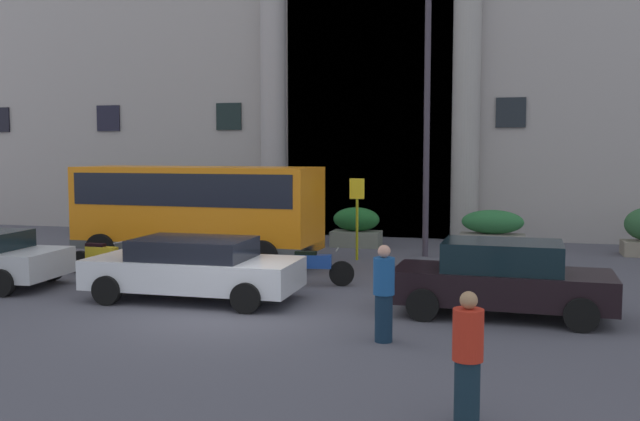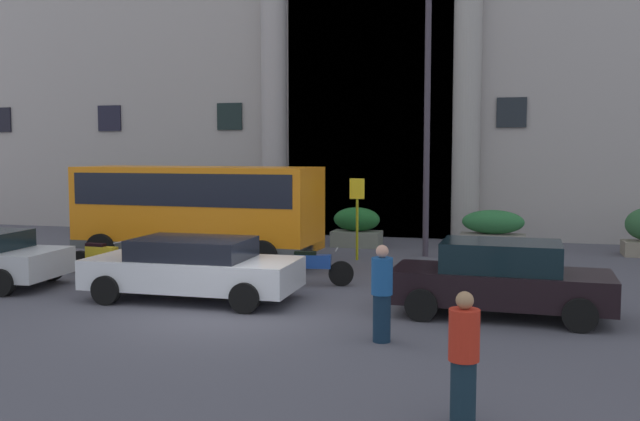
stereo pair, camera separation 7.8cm
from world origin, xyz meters
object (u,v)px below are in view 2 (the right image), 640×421
at_px(hedge_planter_far_east, 99,217).
at_px(hedge_planter_east, 493,231).
at_px(bus_stop_sign, 357,209).
at_px(pedestrian_child_trailing, 382,293).
at_px(motorcycle_near_kerb, 100,257).
at_px(pedestrian_man_crossing, 464,359).
at_px(parked_compact_extra, 193,267).
at_px(hedge_planter_far_west, 357,228).
at_px(scooter_by_planter, 311,267).
at_px(lamppost_plaza_centre, 427,102).
at_px(orange_minibus, 198,206).
at_px(hedge_planter_entrance_right, 185,219).
at_px(parked_sedan_far, 501,278).

distance_m(hedge_planter_far_east, hedge_planter_east, 14.64).
distance_m(bus_stop_sign, pedestrian_child_trailing, 8.87).
bearing_deg(motorcycle_near_kerb, pedestrian_man_crossing, -35.13).
xyz_separation_m(bus_stop_sign, parked_compact_extra, (-2.26, -6.30, -0.80)).
height_order(hedge_planter_far_west, pedestrian_child_trailing, pedestrian_child_trailing).
distance_m(parked_compact_extra, pedestrian_man_crossing, 8.24).
xyz_separation_m(bus_stop_sign, pedestrian_child_trailing, (2.28, -8.54, -0.68)).
distance_m(scooter_by_planter, lamppost_plaza_centre, 7.17).
height_order(hedge_planter_east, pedestrian_child_trailing, pedestrian_child_trailing).
xyz_separation_m(orange_minibus, pedestrian_man_crossing, (8.11, -10.04, -0.86)).
xyz_separation_m(hedge_planter_east, parked_compact_extra, (-6.08, -9.41, 0.06)).
xyz_separation_m(hedge_planter_far_east, lamppost_plaza_centre, (12.69, -2.05, 3.99)).
bearing_deg(scooter_by_planter, bus_stop_sign, 78.10).
bearing_deg(bus_stop_sign, parked_compact_extra, -109.71).
height_order(orange_minibus, hedge_planter_entrance_right, orange_minibus).
distance_m(orange_minibus, hedge_planter_entrance_right, 6.04).
bearing_deg(parked_sedan_far, bus_stop_sign, 126.02).
xyz_separation_m(hedge_planter_far_west, scooter_by_planter, (0.40, -6.98, -0.18)).
height_order(hedge_planter_far_west, motorcycle_near_kerb, hedge_planter_far_west).
height_order(orange_minibus, hedge_planter_far_east, orange_minibus).
distance_m(orange_minibus, pedestrian_child_trailing, 9.43).
bearing_deg(bus_stop_sign, motorcycle_near_kerb, -144.86).
xyz_separation_m(hedge_planter_far_west, hedge_planter_far_east, (-10.18, 0.46, 0.06)).
height_order(hedge_planter_entrance_right, pedestrian_man_crossing, pedestrian_man_crossing).
bearing_deg(scooter_by_planter, lamppost_plaza_centre, 60.00).
bearing_deg(pedestrian_man_crossing, hedge_planter_entrance_right, -54.65).
xyz_separation_m(parked_sedan_far, lamppost_plaza_centre, (-2.31, 7.39, 3.95)).
bearing_deg(hedge_planter_east, pedestrian_child_trailing, -97.54).
bearing_deg(bus_stop_sign, parked_sedan_far, -55.65).
bearing_deg(motorcycle_near_kerb, parked_sedan_far, -7.90).
xyz_separation_m(bus_stop_sign, pedestrian_man_crossing, (3.84, -11.84, -0.71)).
relative_size(hedge_planter_far_east, scooter_by_planter, 1.05).
bearing_deg(lamppost_plaza_centre, motorcycle_near_kerb, -145.08).
distance_m(hedge_planter_far_west, parked_compact_extra, 9.31).
distance_m(hedge_planter_far_west, lamppost_plaza_centre, 5.03).
bearing_deg(bus_stop_sign, orange_minibus, -157.07).
distance_m(hedge_planter_far_west, scooter_by_planter, 6.99).
distance_m(hedge_planter_entrance_right, parked_sedan_far, 14.86).
relative_size(hedge_planter_east, parked_compact_extra, 0.45).
bearing_deg(bus_stop_sign, scooter_by_planter, -93.22).
relative_size(orange_minibus, motorcycle_near_kerb, 3.62).
xyz_separation_m(parked_sedan_far, pedestrian_child_trailing, (-1.90, -2.42, 0.08)).
bearing_deg(parked_sedan_far, motorcycle_near_kerb, 170.73).
bearing_deg(hedge_planter_entrance_right, hedge_planter_far_east, -179.33).
relative_size(bus_stop_sign, scooter_by_planter, 1.23).
bearing_deg(pedestrian_man_crossing, hedge_planter_east, -90.70).
bearing_deg(scooter_by_planter, hedge_planter_far_east, 136.23).
bearing_deg(hedge_planter_far_west, parked_compact_extra, -100.04).
distance_m(orange_minibus, motorcycle_near_kerb, 3.13).
xyz_separation_m(bus_stop_sign, parked_sedan_far, (4.19, -6.12, -0.76)).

